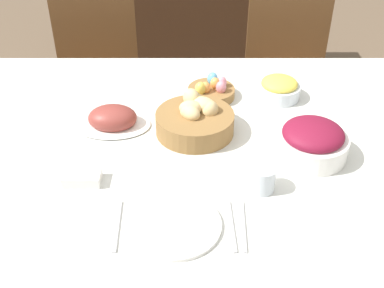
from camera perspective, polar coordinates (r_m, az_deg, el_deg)
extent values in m
plane|color=brown|center=(2.08, -0.27, -16.55)|extent=(12.00, 12.00, 0.00)
cube|color=silver|center=(1.80, -0.30, -9.16)|extent=(1.75, 1.20, 0.75)
cylinder|color=brown|center=(2.48, -15.07, -0.89)|extent=(0.03, 0.03, 0.44)
cylinder|color=brown|center=(2.44, -6.08, -0.42)|extent=(0.03, 0.03, 0.44)
cylinder|color=brown|center=(2.80, -14.09, 3.79)|extent=(0.03, 0.03, 0.44)
cylinder|color=brown|center=(2.76, -6.12, 4.27)|extent=(0.03, 0.03, 0.44)
cube|color=brown|center=(2.49, -10.91, 6.25)|extent=(0.46, 0.46, 0.02)
cube|color=brown|center=(2.56, -11.32, 13.86)|extent=(0.42, 0.06, 0.53)
cylinder|color=brown|center=(2.42, 7.23, -0.71)|extent=(0.03, 0.03, 0.44)
cylinder|color=brown|center=(2.50, 16.10, -0.74)|extent=(0.03, 0.03, 0.44)
cylinder|color=brown|center=(2.75, 6.47, 4.06)|extent=(0.03, 0.03, 0.44)
cylinder|color=brown|center=(2.81, 14.37, 3.92)|extent=(0.03, 0.03, 0.44)
cube|color=brown|center=(2.49, 11.66, 6.19)|extent=(0.42, 0.42, 0.02)
cube|color=brown|center=(2.56, 11.68, 13.81)|extent=(0.42, 0.02, 0.53)
cube|color=#3D2616|center=(3.45, -1.35, 14.80)|extent=(1.38, 0.44, 0.85)
cylinder|color=olive|center=(1.57, 0.55, 2.49)|extent=(0.26, 0.26, 0.07)
ellipsoid|color=#E0C184|center=(1.53, 0.07, 3.72)|extent=(0.09, 0.09, 0.05)
ellipsoid|color=#E0C184|center=(1.55, 0.05, 4.31)|extent=(0.07, 0.05, 0.05)
ellipsoid|color=#E0C184|center=(1.54, 0.01, 3.96)|extent=(0.09, 0.09, 0.05)
ellipsoid|color=#E0C184|center=(1.59, 0.15, 5.50)|extent=(0.08, 0.08, 0.06)
ellipsoid|color=#E0C184|center=(1.56, 1.59, 4.72)|extent=(0.10, 0.09, 0.05)
ellipsoid|color=#E0C184|center=(1.59, 0.66, 5.00)|extent=(0.06, 0.08, 0.05)
ellipsoid|color=#E0C184|center=(1.56, 2.30, 4.07)|extent=(0.08, 0.08, 0.06)
cylinder|color=olive|center=(1.78, 2.52, 6.11)|extent=(0.17, 0.17, 0.03)
ellipsoid|color=#60B2E0|center=(1.80, 2.68, 7.73)|extent=(0.04, 0.04, 0.05)
ellipsoid|color=#F4D151|center=(1.73, 1.23, 6.59)|extent=(0.04, 0.04, 0.05)
ellipsoid|color=#F29E4C|center=(1.77, 2.99, 7.17)|extent=(0.04, 0.04, 0.05)
ellipsoid|color=pink|center=(1.78, 3.77, 7.29)|extent=(0.04, 0.04, 0.05)
ellipsoid|color=pink|center=(1.75, 3.69, 6.72)|extent=(0.04, 0.04, 0.05)
ellipsoid|color=#F29E4C|center=(1.74, 1.86, 6.69)|extent=(0.04, 0.04, 0.05)
ellipsoid|color=white|center=(1.64, -9.09, 2.26)|extent=(0.25, 0.18, 0.01)
ellipsoid|color=brown|center=(1.62, -9.18, 3.09)|extent=(0.16, 0.12, 0.08)
cylinder|color=white|center=(1.51, 14.15, -0.27)|extent=(0.22, 0.22, 0.07)
ellipsoid|color=maroon|center=(1.48, 14.40, 1.16)|extent=(0.19, 0.19, 0.07)
cylinder|color=silver|center=(1.80, 10.44, 6.12)|extent=(0.16, 0.16, 0.05)
ellipsoid|color=#F4DB4C|center=(1.78, 10.55, 7.05)|extent=(0.13, 0.13, 0.05)
cylinder|color=white|center=(1.25, -1.91, -9.55)|extent=(0.24, 0.24, 0.01)
cube|color=#B7B7BC|center=(1.27, -8.65, -9.51)|extent=(0.02, 0.18, 0.00)
cube|color=#B7B7BC|center=(1.25, 4.89, -9.62)|extent=(0.02, 0.18, 0.00)
cube|color=#B7B7BC|center=(1.26, 6.27, -9.61)|extent=(0.02, 0.18, 0.00)
cylinder|color=silver|center=(1.35, 8.50, -4.12)|extent=(0.07, 0.07, 0.07)
cube|color=white|center=(1.41, -12.67, -3.87)|extent=(0.11, 0.07, 0.03)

